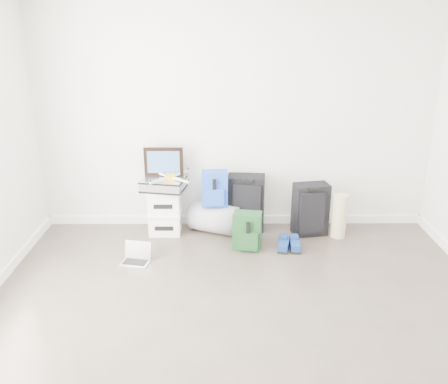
{
  "coord_description": "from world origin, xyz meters",
  "views": [
    {
      "loc": [
        -0.17,
        -2.79,
        2.35
      ],
      "look_at": [
        -0.14,
        1.9,
        0.62
      ],
      "focal_mm": 38.0,
      "sensor_mm": 36.0,
      "label": 1
    }
  ],
  "objects_px": {
    "carry_on": "(310,210)",
    "briefcase": "(164,184)",
    "duffel_bag": "(215,218)",
    "laptop": "(136,257)",
    "large_suitcase": "(246,203)",
    "boxes_stack": "(165,211)"
  },
  "relations": [
    {
      "from": "briefcase",
      "to": "laptop",
      "type": "relative_size",
      "value": 1.49
    },
    {
      "from": "briefcase",
      "to": "large_suitcase",
      "type": "distance_m",
      "value": 0.98
    },
    {
      "from": "large_suitcase",
      "to": "laptop",
      "type": "height_order",
      "value": "large_suitcase"
    },
    {
      "from": "boxes_stack",
      "to": "carry_on",
      "type": "distance_m",
      "value": 1.66
    },
    {
      "from": "duffel_bag",
      "to": "large_suitcase",
      "type": "bearing_deg",
      "value": 37.19
    },
    {
      "from": "large_suitcase",
      "to": "laptop",
      "type": "distance_m",
      "value": 1.44
    },
    {
      "from": "boxes_stack",
      "to": "laptop",
      "type": "distance_m",
      "value": 0.77
    },
    {
      "from": "laptop",
      "to": "carry_on",
      "type": "bearing_deg",
      "value": 30.85
    },
    {
      "from": "carry_on",
      "to": "briefcase",
      "type": "bearing_deg",
      "value": 167.92
    },
    {
      "from": "briefcase",
      "to": "duffel_bag",
      "type": "relative_size",
      "value": 0.84
    },
    {
      "from": "boxes_stack",
      "to": "carry_on",
      "type": "xyz_separation_m",
      "value": [
        1.66,
        -0.04,
        0.04
      ]
    },
    {
      "from": "duffel_bag",
      "to": "carry_on",
      "type": "height_order",
      "value": "carry_on"
    },
    {
      "from": "duffel_bag",
      "to": "laptop",
      "type": "bearing_deg",
      "value": -113.54
    },
    {
      "from": "duffel_bag",
      "to": "boxes_stack",
      "type": "bearing_deg",
      "value": -153.82
    },
    {
      "from": "briefcase",
      "to": "duffel_bag",
      "type": "distance_m",
      "value": 0.72
    },
    {
      "from": "duffel_bag",
      "to": "large_suitcase",
      "type": "distance_m",
      "value": 0.4
    },
    {
      "from": "briefcase",
      "to": "carry_on",
      "type": "distance_m",
      "value": 1.69
    },
    {
      "from": "duffel_bag",
      "to": "laptop",
      "type": "xyz_separation_m",
      "value": [
        -0.8,
        -0.72,
        -0.12
      ]
    },
    {
      "from": "briefcase",
      "to": "laptop",
      "type": "xyz_separation_m",
      "value": [
        -0.22,
        -0.7,
        -0.55
      ]
    },
    {
      "from": "boxes_stack",
      "to": "large_suitcase",
      "type": "distance_m",
      "value": 0.94
    },
    {
      "from": "briefcase",
      "to": "duffel_bag",
      "type": "bearing_deg",
      "value": 12.86
    },
    {
      "from": "laptop",
      "to": "boxes_stack",
      "type": "bearing_deg",
      "value": 84.03
    }
  ]
}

